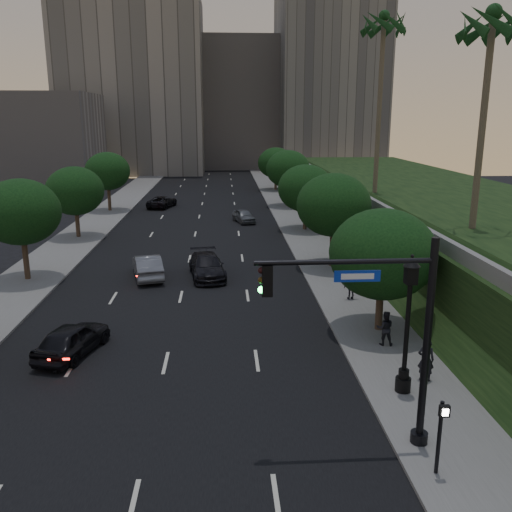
{
  "coord_description": "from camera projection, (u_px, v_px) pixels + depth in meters",
  "views": [
    {
      "loc": [
        2.64,
        -16.98,
        10.45
      ],
      "look_at": [
        4.25,
        9.63,
        3.6
      ],
      "focal_mm": 38.0,
      "sensor_mm": 36.0,
      "label": 1
    }
  ],
  "objects": [
    {
      "name": "pedestrian_signal",
      "position": [
        441.0,
        431.0,
        15.78
      ],
      "size": [
        0.3,
        0.33,
        2.5
      ],
      "color": "black",
      "rests_on": "ground"
    },
    {
      "name": "tree_left_d",
      "position": [
        107.0,
        171.0,
        60.62
      ],
      "size": [
        5.0,
        5.0,
        6.71
      ],
      "color": "#38281C",
      "rests_on": "ground"
    },
    {
      "name": "sedan_far_right",
      "position": [
        244.0,
        216.0,
        55.25
      ],
      "size": [
        2.6,
        4.22,
        1.34
      ],
      "primitive_type": "imported",
      "rotation": [
        0.0,
        0.0,
        0.28
      ],
      "color": "#595D61",
      "rests_on": "ground"
    },
    {
      "name": "pedestrian_c",
      "position": [
        351.0,
        287.0,
        31.41
      ],
      "size": [
        0.93,
        0.49,
        1.52
      ],
      "primitive_type": "imported",
      "rotation": [
        0.0,
        0.0,
        3.28
      ],
      "color": "black",
      "rests_on": "sidewalk_right"
    },
    {
      "name": "sidewalk_left",
      "position": [
        76.0,
        240.0,
        47.25
      ],
      "size": [
        4.5,
        140.0,
        0.15
      ],
      "primitive_type": "cube",
      "color": "slate",
      "rests_on": "ground"
    },
    {
      "name": "palm_far",
      "position": [
        384.0,
        27.0,
        44.41
      ],
      "size": [
        3.2,
        3.2,
        15.5
      ],
      "color": "#4C4233",
      "rests_on": "embankment"
    },
    {
      "name": "pedestrian_a",
      "position": [
        426.0,
        360.0,
        21.65
      ],
      "size": [
        0.74,
        0.58,
        1.77
      ],
      "primitive_type": "imported",
      "rotation": [
        0.0,
        0.0,
        2.87
      ],
      "color": "black",
      "rests_on": "sidewalk_right"
    },
    {
      "name": "tree_right_c",
      "position": [
        306.0,
        188.0,
        50.37
      ],
      "size": [
        5.2,
        5.2,
        6.24
      ],
      "color": "#38281C",
      "rests_on": "ground"
    },
    {
      "name": "tree_right_e",
      "position": [
        276.0,
        163.0,
        78.4
      ],
      "size": [
        5.2,
        5.2,
        6.24
      ],
      "color": "#38281C",
      "rests_on": "ground"
    },
    {
      "name": "office_block_mid",
      "position": [
        238.0,
        105.0,
        114.59
      ],
      "size": [
        22.0,
        18.0,
        26.0
      ],
      "primitive_type": "cube",
      "color": "#A49C96",
      "rests_on": "ground"
    },
    {
      "name": "sedan_far_left",
      "position": [
        162.0,
        202.0,
        64.33
      ],
      "size": [
        3.58,
        5.46,
        1.4
      ],
      "primitive_type": "imported",
      "rotation": [
        0.0,
        0.0,
        2.87
      ],
      "color": "black",
      "rests_on": "ground"
    },
    {
      "name": "tree_left_c",
      "position": [
        75.0,
        191.0,
        47.18
      ],
      "size": [
        5.0,
        5.0,
        6.34
      ],
      "color": "#38281C",
      "rests_on": "ground"
    },
    {
      "name": "road_surface",
      "position": [
        194.0,
        239.0,
        47.86
      ],
      "size": [
        16.0,
        140.0,
        0.02
      ],
      "primitive_type": "cube",
      "color": "black",
      "rests_on": "ground"
    },
    {
      "name": "traffic_signal_mast",
      "position": [
        392.0,
        343.0,
        16.76
      ],
      "size": [
        5.68,
        0.56,
        7.0
      ],
      "color": "black",
      "rests_on": "ground"
    },
    {
      "name": "pedestrian_b",
      "position": [
        385.0,
        328.0,
        25.07
      ],
      "size": [
        0.89,
        0.75,
        1.64
      ],
      "primitive_type": "imported",
      "rotation": [
        0.0,
        0.0,
        2.97
      ],
      "color": "black",
      "rests_on": "sidewalk_right"
    },
    {
      "name": "sedan_near_right",
      "position": [
        207.0,
        266.0,
        36.29
      ],
      "size": [
        2.85,
        5.51,
        1.53
      ],
      "primitive_type": "imported",
      "rotation": [
        0.0,
        0.0,
        0.14
      ],
      "color": "black",
      "rests_on": "ground"
    },
    {
      "name": "tree_right_d",
      "position": [
        288.0,
        169.0,
        63.78
      ],
      "size": [
        5.2,
        5.2,
        6.74
      ],
      "color": "#38281C",
      "rests_on": "ground"
    },
    {
      "name": "office_block_left",
      "position": [
        134.0,
        87.0,
        103.0
      ],
      "size": [
        26.0,
        20.0,
        32.0
      ],
      "primitive_type": "cube",
      "color": "gray",
      "rests_on": "ground"
    },
    {
      "name": "sidewalk_right",
      "position": [
        309.0,
        237.0,
        48.45
      ],
      "size": [
        4.5,
        140.0,
        0.15
      ],
      "primitive_type": "cube",
      "color": "slate",
      "rests_on": "ground"
    },
    {
      "name": "tree_left_b",
      "position": [
        21.0,
        212.0,
        34.52
      ],
      "size": [
        5.0,
        5.0,
        6.71
      ],
      "color": "#38281C",
      "rests_on": "ground"
    },
    {
      "name": "sedan_near_left",
      "position": [
        72.0,
        339.0,
        24.38
      ],
      "size": [
        2.97,
        4.74,
        1.5
      ],
      "primitive_type": "imported",
      "rotation": [
        0.0,
        0.0,
        2.85
      ],
      "color": "black",
      "rests_on": "ground"
    },
    {
      "name": "street_lamp",
      "position": [
        407.0,
        331.0,
        20.4
      ],
      "size": [
        0.64,
        0.64,
        5.62
      ],
      "color": "black",
      "rests_on": "ground"
    },
    {
      "name": "office_block_right",
      "position": [
        328.0,
        78.0,
        108.6
      ],
      "size": [
        20.0,
        22.0,
        36.0
      ],
      "primitive_type": "cube",
      "color": "slate",
      "rests_on": "ground"
    },
    {
      "name": "parapet_wall",
      "position": [
        352.0,
        192.0,
        45.64
      ],
      "size": [
        0.35,
        90.0,
        0.7
      ],
      "primitive_type": "cube",
      "color": "slate",
      "rests_on": "embankment"
    },
    {
      "name": "tree_right_b",
      "position": [
        334.0,
        205.0,
        37.68
      ],
      "size": [
        5.2,
        5.2,
        6.74
      ],
      "color": "#38281C",
      "rests_on": "ground"
    },
    {
      "name": "palm_mid",
      "position": [
        493.0,
        25.0,
        29.61
      ],
      "size": [
        3.2,
        3.2,
        13.0
      ],
      "color": "#4C4233",
      "rests_on": "embankment"
    },
    {
      "name": "office_block_filler",
      "position": [
        36.0,
        140.0,
        83.27
      ],
      "size": [
        18.0,
        16.0,
        14.0
      ],
      "primitive_type": "cube",
      "color": "#A49C96",
      "rests_on": "ground"
    },
    {
      "name": "embankment",
      "position": [
        448.0,
        218.0,
        46.72
      ],
      "size": [
        18.0,
        90.0,
        4.0
      ],
      "primitive_type": "cube",
      "color": "black",
      "rests_on": "ground"
    },
    {
      "name": "sedan_mid_left",
      "position": [
        148.0,
        266.0,
        36.11
      ],
      "size": [
        2.72,
        5.05,
        1.58
      ],
      "primitive_type": "imported",
      "rotation": [
        0.0,
        0.0,
        3.37
      ],
      "color": "slate",
      "rests_on": "ground"
    },
    {
      "name": "tree_right_a",
      "position": [
        383.0,
        254.0,
        26.2
      ],
      "size": [
        5.2,
        5.2,
        6.24
      ],
      "color": "#38281C",
      "rests_on": "ground"
    },
    {
      "name": "ground",
      "position": [
        151.0,
        426.0,
        18.86
      ],
      "size": [
        160.0,
        160.0,
        0.0
      ],
      "primitive_type": "plane",
      "color": "black",
      "rests_on": "ground"
    }
  ]
}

